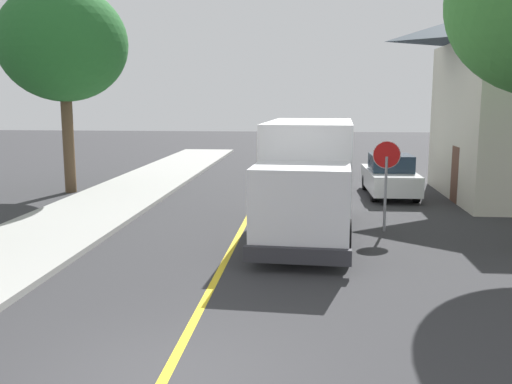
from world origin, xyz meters
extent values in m
cube|color=gold|center=(0.00, 10.00, 0.00)|extent=(0.16, 56.00, 0.01)
cube|color=white|center=(1.99, 9.66, 1.90)|extent=(2.68, 5.13, 2.60)
cube|color=silver|center=(1.79, 6.17, 1.45)|extent=(2.39, 2.13, 1.70)
cube|color=#1E2D3D|center=(1.74, 5.27, 1.82)|extent=(2.04, 0.20, 0.75)
cube|color=#2D2D33|center=(1.73, 5.09, 0.42)|extent=(2.41, 0.34, 0.36)
cylinder|color=black|center=(2.85, 6.31, 0.50)|extent=(0.36, 1.02, 1.00)
cylinder|color=black|center=(0.76, 6.42, 0.50)|extent=(0.36, 1.02, 1.00)
cylinder|color=black|center=(3.11, 10.85, 0.50)|extent=(0.36, 1.02, 1.00)
cylinder|color=black|center=(1.02, 10.97, 0.50)|extent=(0.36, 1.02, 1.00)
cube|color=silver|center=(1.81, 15.44, 0.65)|extent=(1.93, 4.45, 0.76)
cube|color=#1E2D3D|center=(1.81, 15.59, 1.35)|extent=(1.64, 1.85, 0.64)
cylinder|color=black|center=(2.64, 14.06, 0.32)|extent=(0.24, 0.65, 0.64)
cylinder|color=black|center=(1.06, 14.01, 0.32)|extent=(0.24, 0.65, 0.64)
cylinder|color=black|center=(2.56, 16.87, 0.32)|extent=(0.24, 0.65, 0.64)
cylinder|color=black|center=(0.98, 16.83, 0.32)|extent=(0.24, 0.65, 0.64)
cube|color=black|center=(2.44, 21.58, 0.65)|extent=(1.91, 4.44, 0.76)
cube|color=#1E2D3D|center=(2.44, 21.73, 1.35)|extent=(1.63, 1.84, 0.64)
cylinder|color=black|center=(3.26, 20.20, 0.32)|extent=(0.24, 0.65, 0.64)
cylinder|color=black|center=(1.69, 20.16, 0.32)|extent=(0.24, 0.65, 0.64)
cylinder|color=black|center=(3.19, 23.01, 0.32)|extent=(0.24, 0.65, 0.64)
cylinder|color=black|center=(1.61, 22.97, 0.32)|extent=(0.24, 0.65, 0.64)
cube|color=#4C564C|center=(2.31, 28.44, 0.65)|extent=(1.90, 4.44, 0.76)
cube|color=#1E2D3D|center=(2.31, 28.59, 1.35)|extent=(1.62, 1.83, 0.64)
cylinder|color=black|center=(3.13, 27.05, 0.32)|extent=(0.23, 0.64, 0.64)
cylinder|color=black|center=(1.55, 27.01, 0.32)|extent=(0.23, 0.64, 0.64)
cylinder|color=black|center=(3.07, 29.86, 0.32)|extent=(0.23, 0.64, 0.64)
cylinder|color=black|center=(1.49, 29.83, 0.32)|extent=(0.23, 0.64, 0.64)
cube|color=silver|center=(5.20, 15.65, 0.65)|extent=(1.87, 4.43, 0.76)
cube|color=#1E2D3D|center=(5.20, 15.50, 1.35)|extent=(1.61, 1.83, 0.64)
cylinder|color=black|center=(4.39, 17.04, 0.32)|extent=(0.23, 0.64, 0.64)
cylinder|color=black|center=(5.97, 17.07, 0.32)|extent=(0.23, 0.64, 0.64)
cylinder|color=black|center=(4.43, 14.22, 0.32)|extent=(0.23, 0.64, 0.64)
cylinder|color=black|center=(6.01, 14.25, 0.32)|extent=(0.23, 0.64, 0.64)
cylinder|color=gray|center=(4.20, 9.43, 1.10)|extent=(0.08, 0.08, 2.20)
cylinder|color=red|center=(4.20, 9.46, 2.25)|extent=(0.76, 0.03, 0.76)
cylinder|color=white|center=(4.20, 9.48, 2.25)|extent=(0.80, 0.02, 0.80)
cube|color=brown|center=(7.46, 14.45, 1.05)|extent=(0.10, 1.00, 2.10)
cylinder|color=brown|center=(-7.92, 15.30, 1.93)|extent=(0.46, 0.46, 3.86)
ellipsoid|color=#236028|center=(-7.92, 15.30, 6.04)|extent=(5.13, 5.13, 4.62)
camera|label=1|loc=(1.96, -6.91, 3.84)|focal=39.23mm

